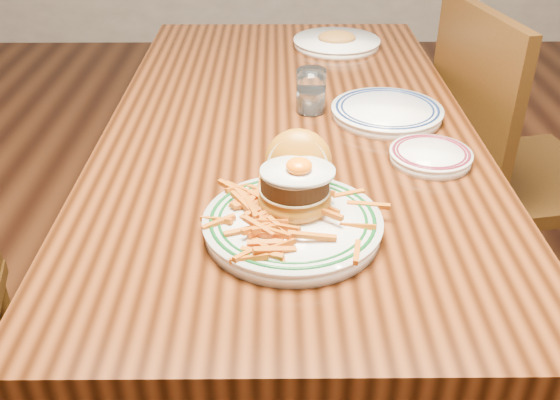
{
  "coord_description": "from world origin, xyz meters",
  "views": [
    {
      "loc": [
        -0.03,
        -1.36,
        1.36
      ],
      "look_at": [
        -0.03,
        -0.48,
        0.82
      ],
      "focal_mm": 40.0,
      "sensor_mm": 36.0,
      "label": 1
    }
  ],
  "objects_px": {
    "side_plate": "(431,155)",
    "table": "(289,153)",
    "main_plate": "(294,207)",
    "chair_right": "(502,165)"
  },
  "relations": [
    {
      "from": "table",
      "to": "chair_right",
      "type": "height_order",
      "value": "chair_right"
    },
    {
      "from": "chair_right",
      "to": "side_plate",
      "type": "bearing_deg",
      "value": 41.67
    },
    {
      "from": "table",
      "to": "side_plate",
      "type": "xyz_separation_m",
      "value": [
        0.29,
        -0.21,
        0.1
      ]
    },
    {
      "from": "chair_right",
      "to": "side_plate",
      "type": "relative_size",
      "value": 5.66
    },
    {
      "from": "main_plate",
      "to": "side_plate",
      "type": "relative_size",
      "value": 1.89
    },
    {
      "from": "table",
      "to": "chair_right",
      "type": "xyz_separation_m",
      "value": [
        0.61,
        0.2,
        -0.15
      ]
    },
    {
      "from": "chair_right",
      "to": "main_plate",
      "type": "relative_size",
      "value": 2.99
    },
    {
      "from": "main_plate",
      "to": "table",
      "type": "bearing_deg",
      "value": 96.14
    },
    {
      "from": "table",
      "to": "main_plate",
      "type": "height_order",
      "value": "main_plate"
    },
    {
      "from": "side_plate",
      "to": "table",
      "type": "bearing_deg",
      "value": 137.71
    }
  ]
}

